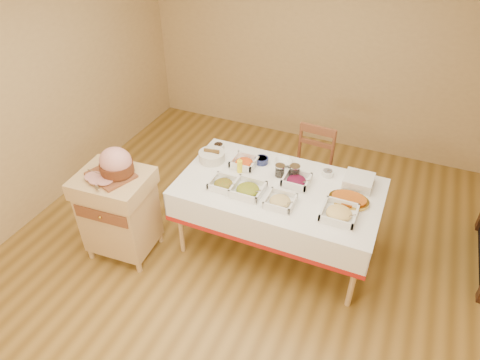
% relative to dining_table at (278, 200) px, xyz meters
% --- Properties ---
extents(room_shell, '(5.00, 5.00, 5.00)m').
position_rel_dining_table_xyz_m(room_shell, '(-0.30, -0.30, 0.70)').
color(room_shell, olive).
rests_on(room_shell, ground).
extents(dining_table, '(1.82, 1.02, 0.76)m').
position_rel_dining_table_xyz_m(dining_table, '(0.00, 0.00, 0.00)').
color(dining_table, tan).
rests_on(dining_table, ground).
extents(butcher_cart, '(0.67, 0.57, 0.90)m').
position_rel_dining_table_xyz_m(butcher_cart, '(-1.34, -0.63, -0.09)').
color(butcher_cart, tan).
rests_on(butcher_cart, ground).
extents(dining_chair, '(0.45, 0.43, 0.94)m').
position_rel_dining_table_xyz_m(dining_chair, '(0.10, 0.75, -0.12)').
color(dining_chair, brown).
rests_on(dining_chair, ground).
extents(ham_on_board, '(0.41, 0.39, 0.27)m').
position_rel_dining_table_xyz_m(ham_on_board, '(-1.30, -0.60, 0.42)').
color(ham_on_board, brown).
rests_on(ham_on_board, butcher_cart).
extents(serving_dish_a, '(0.23, 0.23, 0.10)m').
position_rel_dining_table_xyz_m(serving_dish_a, '(-0.46, -0.21, 0.19)').
color(serving_dish_a, white).
rests_on(serving_dish_a, dining_table).
extents(serving_dish_b, '(0.27, 0.27, 0.11)m').
position_rel_dining_table_xyz_m(serving_dish_b, '(-0.22, -0.20, 0.20)').
color(serving_dish_b, white).
rests_on(serving_dish_b, dining_table).
extents(serving_dish_c, '(0.24, 0.24, 0.10)m').
position_rel_dining_table_xyz_m(serving_dish_c, '(0.09, -0.24, 0.19)').
color(serving_dish_c, white).
rests_on(serving_dish_c, dining_table).
extents(serving_dish_d, '(0.28, 0.28, 0.11)m').
position_rel_dining_table_xyz_m(serving_dish_d, '(0.58, -0.19, 0.20)').
color(serving_dish_d, white).
rests_on(serving_dish_d, dining_table).
extents(serving_dish_e, '(0.24, 0.23, 0.11)m').
position_rel_dining_table_xyz_m(serving_dish_e, '(-0.42, 0.18, 0.20)').
color(serving_dish_e, white).
rests_on(serving_dish_e, dining_table).
extents(serving_dish_f, '(0.25, 0.23, 0.11)m').
position_rel_dining_table_xyz_m(serving_dish_f, '(0.13, 0.10, 0.20)').
color(serving_dish_f, white).
rests_on(serving_dish_f, dining_table).
extents(small_bowl_left, '(0.11, 0.11, 0.05)m').
position_rel_dining_table_xyz_m(small_bowl_left, '(-0.78, 0.35, 0.19)').
color(small_bowl_left, white).
rests_on(small_bowl_left, dining_table).
extents(small_bowl_mid, '(0.13, 0.13, 0.06)m').
position_rel_dining_table_xyz_m(small_bowl_mid, '(-0.28, 0.28, 0.19)').
color(small_bowl_mid, navy).
rests_on(small_bowl_mid, dining_table).
extents(small_bowl_right, '(0.11, 0.11, 0.05)m').
position_rel_dining_table_xyz_m(small_bowl_right, '(0.36, 0.33, 0.19)').
color(small_bowl_right, white).
rests_on(small_bowl_right, dining_table).
extents(bowl_white_imported, '(0.22, 0.22, 0.04)m').
position_rel_dining_table_xyz_m(bowl_white_imported, '(-0.08, 0.35, 0.18)').
color(bowl_white_imported, white).
rests_on(bowl_white_imported, dining_table).
extents(bowl_small_imported, '(0.14, 0.14, 0.04)m').
position_rel_dining_table_xyz_m(bowl_small_imported, '(0.59, 0.27, 0.18)').
color(bowl_small_imported, white).
rests_on(bowl_small_imported, dining_table).
extents(preserve_jar_left, '(0.09, 0.09, 0.12)m').
position_rel_dining_table_xyz_m(preserve_jar_left, '(-0.05, 0.15, 0.21)').
color(preserve_jar_left, silver).
rests_on(preserve_jar_left, dining_table).
extents(preserve_jar_right, '(0.10, 0.10, 0.13)m').
position_rel_dining_table_xyz_m(preserve_jar_right, '(0.08, 0.18, 0.22)').
color(preserve_jar_right, silver).
rests_on(preserve_jar_right, dining_table).
extents(mustard_bottle, '(0.05, 0.05, 0.16)m').
position_rel_dining_table_xyz_m(mustard_bottle, '(-0.42, 0.06, 0.23)').
color(mustard_bottle, yellow).
rests_on(mustard_bottle, dining_table).
extents(bread_basket, '(0.26, 0.26, 0.11)m').
position_rel_dining_table_xyz_m(bread_basket, '(-0.74, 0.13, 0.21)').
color(bread_basket, silver).
rests_on(bread_basket, dining_table).
extents(plate_stack, '(0.25, 0.25, 0.09)m').
position_rel_dining_table_xyz_m(plate_stack, '(0.65, 0.29, 0.21)').
color(plate_stack, white).
rests_on(plate_stack, dining_table).
extents(brass_platter, '(0.35, 0.25, 0.05)m').
position_rel_dining_table_xyz_m(brass_platter, '(0.62, 0.03, 0.18)').
color(brass_platter, '#B99234').
rests_on(brass_platter, dining_table).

